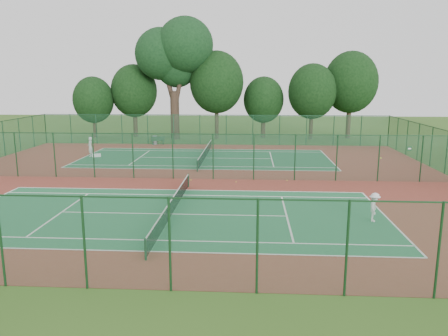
{
  "coord_description": "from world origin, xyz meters",
  "views": [
    {
      "loc": [
        4.32,
        -32.37,
        7.45
      ],
      "look_at": [
        2.58,
        -3.55,
        1.6
      ],
      "focal_mm": 35.0,
      "sensor_mm": 36.0,
      "label": 1
    }
  ],
  "objects_px": {
    "trash_bin": "(155,140)",
    "player_far": "(90,147)",
    "bench": "(158,140)",
    "big_tree": "(175,53)",
    "kit_bag": "(96,155)",
    "player_near": "(374,207)"
  },
  "relations": [
    {
      "from": "player_near",
      "to": "big_tree",
      "type": "xyz_separation_m",
      "value": [
        -16.11,
        32.53,
        9.85
      ]
    },
    {
      "from": "trash_bin",
      "to": "bench",
      "type": "bearing_deg",
      "value": -11.4
    },
    {
      "from": "player_near",
      "to": "player_far",
      "type": "xyz_separation_m",
      "value": [
        -22.35,
        18.83,
        0.19
      ]
    },
    {
      "from": "trash_bin",
      "to": "player_far",
      "type": "bearing_deg",
      "value": -118.64
    },
    {
      "from": "trash_bin",
      "to": "kit_bag",
      "type": "xyz_separation_m",
      "value": [
        -3.95,
        -8.6,
        -0.36
      ]
    },
    {
      "from": "trash_bin",
      "to": "bench",
      "type": "xyz_separation_m",
      "value": [
        0.36,
        -0.07,
        -0.01
      ]
    },
    {
      "from": "kit_bag",
      "to": "player_far",
      "type": "bearing_deg",
      "value": 145.59
    },
    {
      "from": "trash_bin",
      "to": "bench",
      "type": "height_order",
      "value": "trash_bin"
    },
    {
      "from": "kit_bag",
      "to": "big_tree",
      "type": "bearing_deg",
      "value": 50.19
    },
    {
      "from": "kit_bag",
      "to": "big_tree",
      "type": "height_order",
      "value": "big_tree"
    },
    {
      "from": "bench",
      "to": "player_far",
      "type": "bearing_deg",
      "value": -136.83
    },
    {
      "from": "player_far",
      "to": "kit_bag",
      "type": "xyz_separation_m",
      "value": [
        0.64,
        -0.19,
        -0.82
      ]
    },
    {
      "from": "player_near",
      "to": "player_far",
      "type": "bearing_deg",
      "value": 66.58
    },
    {
      "from": "player_near",
      "to": "kit_bag",
      "type": "relative_size",
      "value": 1.89
    },
    {
      "from": "bench",
      "to": "kit_bag",
      "type": "distance_m",
      "value": 9.56
    },
    {
      "from": "player_near",
      "to": "player_far",
      "type": "relative_size",
      "value": 0.81
    },
    {
      "from": "bench",
      "to": "big_tree",
      "type": "height_order",
      "value": "big_tree"
    },
    {
      "from": "bench",
      "to": "big_tree",
      "type": "xyz_separation_m",
      "value": [
        1.29,
        5.37,
        10.14
      ]
    },
    {
      "from": "trash_bin",
      "to": "kit_bag",
      "type": "distance_m",
      "value": 9.47
    },
    {
      "from": "trash_bin",
      "to": "kit_bag",
      "type": "relative_size",
      "value": 1.23
    },
    {
      "from": "bench",
      "to": "kit_bag",
      "type": "xyz_separation_m",
      "value": [
        -4.31,
        -8.52,
        -0.35
      ]
    },
    {
      "from": "player_far",
      "to": "trash_bin",
      "type": "relative_size",
      "value": 1.9
    }
  ]
}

